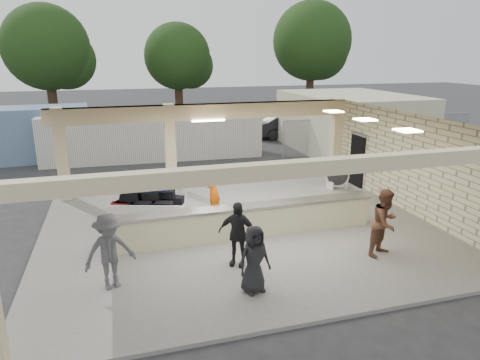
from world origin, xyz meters
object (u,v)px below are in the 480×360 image
object	(u,v)px
baggage_handler	(213,190)
car_white_a	(323,129)
baggage_counter	(245,221)
passenger_a	(385,222)
car_white_b	(342,124)
drum_fan	(337,175)
passenger_b	(237,234)
passenger_d	(254,259)
luggage_cart	(147,202)
container_white	(154,136)
passenger_c	(110,251)
car_dark	(288,126)

from	to	relation	value
baggage_handler	car_white_a	xyz separation A→B (m)	(9.89, 11.41, -0.22)
baggage_counter	baggage_handler	bearing A→B (deg)	103.39
passenger_a	car_white_b	world-z (taller)	passenger_a
drum_fan	car_white_b	bearing A→B (deg)	86.59
car_white_a	baggage_handler	bearing A→B (deg)	135.12
drum_fan	baggage_handler	world-z (taller)	baggage_handler
passenger_b	passenger_a	bearing A→B (deg)	24.63
drum_fan	passenger_d	xyz separation A→B (m)	(-5.73, -6.60, 0.25)
luggage_cart	container_white	xyz separation A→B (m)	(1.13, 9.55, 0.38)
passenger_a	passenger_d	world-z (taller)	passenger_a
passenger_b	passenger_d	xyz separation A→B (m)	(0.01, -1.36, -0.06)
baggage_handler	container_white	size ratio (longest dim) A/B	0.15
baggage_counter	car_white_a	bearing A→B (deg)	55.17
container_white	baggage_counter	bearing A→B (deg)	-79.91
passenger_c	car_white_a	size ratio (longest dim) A/B	0.35
passenger_a	luggage_cart	bearing A→B (deg)	119.75
passenger_a	baggage_handler	bearing A→B (deg)	105.22
baggage_counter	drum_fan	size ratio (longest dim) A/B	7.88
baggage_handler	container_white	xyz separation A→B (m)	(-1.09, 9.33, 0.26)
passenger_b	car_white_b	size ratio (longest dim) A/B	0.36
passenger_c	passenger_d	bearing A→B (deg)	-36.28
baggage_counter	baggage_handler	distance (m)	2.17
passenger_b	car_white_b	xyz separation A→B (m)	(12.29, 16.58, -0.21)
car_white_a	luggage_cart	bearing A→B (deg)	129.87
baggage_handler	passenger_a	distance (m)	5.70
passenger_c	passenger_d	size ratio (longest dim) A/B	1.14
drum_fan	car_dark	bearing A→B (deg)	104.09
passenger_a	car_white_b	distance (m)	19.04
drum_fan	baggage_handler	bearing A→B (deg)	-138.14
passenger_b	luggage_cart	bearing A→B (deg)	151.94
car_white_a	container_white	bearing A→B (deg)	96.78
car_white_b	luggage_cart	bearing A→B (deg)	142.43
baggage_counter	drum_fan	bearing A→B (deg)	35.57
baggage_handler	passenger_d	distance (m)	5.11
baggage_counter	drum_fan	distance (m)	6.17
passenger_c	car_dark	size ratio (longest dim) A/B	0.39
drum_fan	passenger_b	distance (m)	7.78
passenger_a	passenger_b	xyz separation A→B (m)	(-3.99, 0.55, -0.07)
drum_fan	baggage_handler	xyz separation A→B (m)	(-5.51, -1.50, 0.31)
passenger_d	container_white	bearing A→B (deg)	79.71
baggage_handler	car_white_b	distance (m)	17.63
passenger_a	passenger_b	world-z (taller)	passenger_a
car_dark	passenger_c	bearing A→B (deg)	141.55
luggage_cart	container_white	world-z (taller)	container_white
baggage_counter	car_white_a	distance (m)	16.45
car_white_a	container_white	size ratio (longest dim) A/B	0.46
baggage_counter	passenger_b	bearing A→B (deg)	-113.67
passenger_c	container_white	bearing A→B (deg)	63.17
passenger_c	container_white	size ratio (longest dim) A/B	0.16
passenger_c	car_white_a	bearing A→B (deg)	32.17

